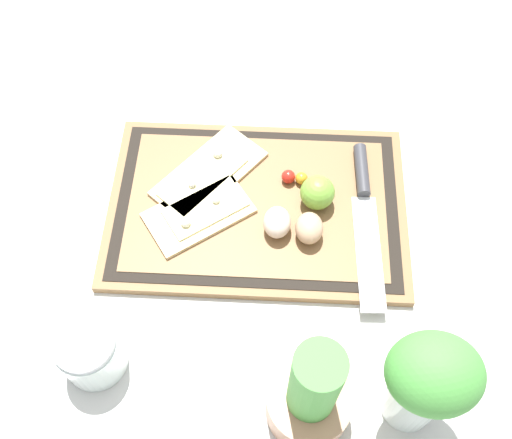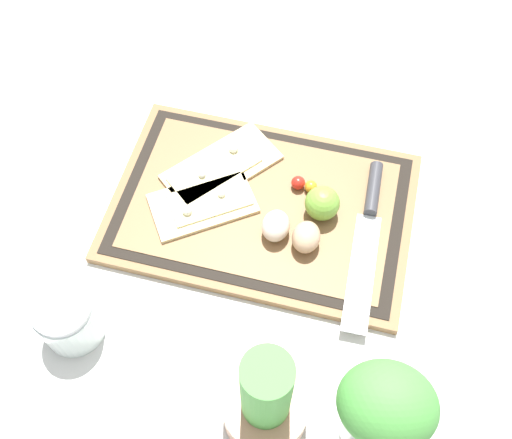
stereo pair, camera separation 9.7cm
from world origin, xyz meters
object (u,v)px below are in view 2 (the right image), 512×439
object	(u,v)px
cherry_tomato_yellow	(311,187)
herb_pot	(266,403)
pizza_slice_near	(220,167)
cherry_tomato_red	(298,183)
pizza_slice_far	(204,203)
knife	(370,215)
sauce_jar	(70,319)
egg_brown	(306,237)
lime	(322,203)
herb_glass	(382,412)
egg_pink	(276,226)

from	to	relation	value
cherry_tomato_yellow	herb_pot	size ratio (longest dim) A/B	0.09
pizza_slice_near	cherry_tomato_red	size ratio (longest dim) A/B	9.17
pizza_slice_far	knife	distance (m)	0.28
cherry_tomato_yellow	sauce_jar	xyz separation A→B (m)	(0.30, 0.32, 0.01)
egg_brown	cherry_tomato_red	bearing A→B (deg)	-71.65
lime	cherry_tomato_yellow	distance (m)	0.05
egg_brown	sauce_jar	xyz separation A→B (m)	(0.31, 0.22, -0.00)
lime	herb_glass	distance (m)	0.36
knife	cherry_tomato_red	xyz separation A→B (m)	(0.13, -0.03, 0.00)
sauce_jar	herb_glass	size ratio (longest dim) A/B	0.44
egg_pink	herb_pot	world-z (taller)	herb_pot
pizza_slice_near	pizza_slice_far	xyz separation A→B (m)	(0.01, 0.08, 0.00)
pizza_slice_near	egg_pink	xyz separation A→B (m)	(-0.12, 0.10, 0.02)
sauce_jar	pizza_slice_far	bearing A→B (deg)	-117.31
egg_brown	herb_glass	world-z (taller)	herb_glass
egg_brown	cherry_tomato_red	xyz separation A→B (m)	(0.04, -0.11, -0.01)
egg_brown	egg_pink	bearing A→B (deg)	-9.14
knife	cherry_tomato_yellow	xyz separation A→B (m)	(0.11, -0.03, 0.00)
egg_pink	pizza_slice_far	bearing A→B (deg)	-10.66
herb_glass	cherry_tomato_red	bearing A→B (deg)	-64.21
egg_brown	herb_pot	size ratio (longest dim) A/B	0.24
cherry_tomato_red	sauce_jar	distance (m)	0.43
knife	lime	xyz separation A→B (m)	(0.08, 0.01, 0.02)
pizza_slice_far	herb_pot	distance (m)	0.36
pizza_slice_far	herb_glass	xyz separation A→B (m)	(-0.32, 0.29, 0.10)
lime	egg_pink	bearing A→B (deg)	41.07
pizza_slice_far	herb_pot	bearing A→B (deg)	120.29
pizza_slice_near	herb_glass	world-z (taller)	herb_glass
lime	cherry_tomato_yellow	xyz separation A→B (m)	(0.03, -0.04, -0.02)
egg_brown	cherry_tomato_red	size ratio (longest dim) A/B	2.32
egg_pink	egg_brown	bearing A→B (deg)	170.86
pizza_slice_far	herb_pot	size ratio (longest dim) A/B	0.87
pizza_slice_near	herb_pot	distance (m)	0.43
cherry_tomato_yellow	herb_pot	distance (m)	0.38
pizza_slice_near	herb_pot	world-z (taller)	herb_pot
cherry_tomato_red	sauce_jar	size ratio (longest dim) A/B	0.26
egg_brown	herb_pot	world-z (taller)	herb_pot
egg_pink	sauce_jar	world-z (taller)	sauce_jar
egg_pink	knife	bearing A→B (deg)	-155.59
egg_pink	herb_pot	distance (m)	0.29
cherry_tomato_yellow	herb_pot	world-z (taller)	herb_pot
pizza_slice_near	lime	distance (m)	0.19
pizza_slice_near	cherry_tomato_red	world-z (taller)	same
lime	herb_pot	distance (m)	0.34
pizza_slice_far	pizza_slice_near	bearing A→B (deg)	-94.31
egg_pink	herb_glass	xyz separation A→B (m)	(-0.19, 0.27, 0.08)
lime	cherry_tomato_yellow	bearing A→B (deg)	-57.27
cherry_tomato_yellow	pizza_slice_near	bearing A→B (deg)	-1.63
cherry_tomato_red	pizza_slice_far	bearing A→B (deg)	26.76
knife	cherry_tomato_yellow	size ratio (longest dim) A/B	14.53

